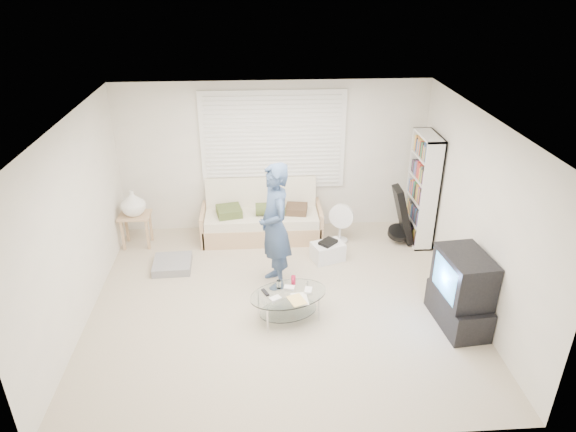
{
  "coord_description": "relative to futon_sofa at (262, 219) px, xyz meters",
  "views": [
    {
      "loc": [
        -0.28,
        -5.68,
        4.13
      ],
      "look_at": [
        0.11,
        0.3,
        1.14
      ],
      "focal_mm": 32.0,
      "sensor_mm": 36.0,
      "label": 1
    }
  ],
  "objects": [
    {
      "name": "storage_bin",
      "position": [
        0.99,
        -0.82,
        -0.16
      ],
      "size": [
        0.55,
        0.46,
        0.33
      ],
      "color": "white",
      "rests_on": "ground"
    },
    {
      "name": "bookshelf",
      "position": [
        2.54,
        -0.28,
        0.59
      ],
      "size": [
        0.28,
        0.76,
        1.8
      ],
      "color": "white",
      "rests_on": "ground"
    },
    {
      "name": "floor_fan",
      "position": [
        1.26,
        -0.25,
        0.08
      ],
      "size": [
        0.41,
        0.28,
        0.67
      ],
      "color": "white",
      "rests_on": "ground"
    },
    {
      "name": "tv_unit",
      "position": [
        2.42,
        -2.46,
        0.17
      ],
      "size": [
        0.58,
        0.96,
        0.99
      ],
      "color": "black",
      "rests_on": "ground"
    },
    {
      "name": "standing_person",
      "position": [
        0.16,
        -1.41,
        0.59
      ],
      "size": [
        0.58,
        0.75,
        1.81
      ],
      "primitive_type": "imported",
      "rotation": [
        0.0,
        0.0,
        -1.32
      ],
      "color": "navy",
      "rests_on": "ground"
    },
    {
      "name": "ground",
      "position": [
        0.22,
        -1.87,
        -0.31
      ],
      "size": [
        5.0,
        5.0,
        0.0
      ],
      "primitive_type": "plane",
      "color": "tan",
      "rests_on": "ground"
    },
    {
      "name": "futon_sofa",
      "position": [
        0.0,
        0.0,
        0.0
      ],
      "size": [
        1.95,
        0.79,
        0.95
      ],
      "color": "tan",
      "rests_on": "ground"
    },
    {
      "name": "grey_floor_pillow",
      "position": [
        -1.36,
        -0.91,
        -0.25
      ],
      "size": [
        0.57,
        0.57,
        0.12
      ],
      "primitive_type": "cube",
      "rotation": [
        0.0,
        0.0,
        0.04
      ],
      "color": "gray",
      "rests_on": "ground"
    },
    {
      "name": "room_shell",
      "position": [
        0.22,
        -1.39,
        1.32
      ],
      "size": [
        5.02,
        4.52,
        2.51
      ],
      "color": "silver",
      "rests_on": "ground"
    },
    {
      "name": "side_table",
      "position": [
        -2.0,
        -0.16,
        0.4
      ],
      "size": [
        0.48,
        0.39,
        0.96
      ],
      "color": "tan",
      "rests_on": "ground"
    },
    {
      "name": "window_blinds",
      "position": [
        0.22,
        0.33,
        1.24
      ],
      "size": [
        2.32,
        0.08,
        1.62
      ],
      "color": "silver",
      "rests_on": "ground"
    },
    {
      "name": "coffee_table",
      "position": [
        0.3,
        -2.21,
        -0.01
      ],
      "size": [
        1.13,
        0.88,
        0.49
      ],
      "color": "silver",
      "rests_on": "ground"
    },
    {
      "name": "guitar_case",
      "position": [
        2.24,
        -0.36,
        0.12
      ],
      "size": [
        0.39,
        0.36,
        0.96
      ],
      "color": "black",
      "rests_on": "ground"
    }
  ]
}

